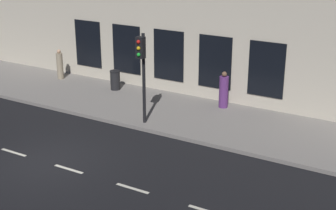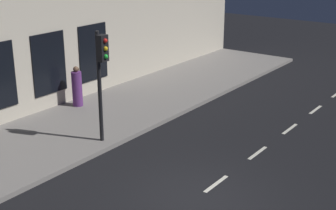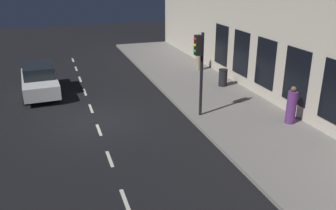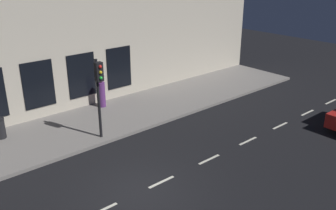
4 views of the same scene
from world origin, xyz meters
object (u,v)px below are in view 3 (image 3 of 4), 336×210
Objects in this scene: parked_car_1 at (39,80)px; pedestrian_0 at (291,106)px; traffic_light at (199,59)px; pedestrian_1 at (199,59)px; trash_bin at (223,78)px.

pedestrian_0 reaches higher than parked_car_1.
traffic_light is 7.96m from pedestrian_1.
pedestrian_0 is at bearing 139.12° from parked_car_1.
parked_car_1 is 9.97m from trash_bin.
parked_car_1 is (-6.69, 5.80, -1.95)m from traffic_light.
traffic_light is 9.06m from parked_car_1.
traffic_light is at bearing -130.34° from trash_bin.
pedestrian_1 reaches higher than trash_bin.
pedestrian_1 is (9.74, 1.31, 0.09)m from parked_car_1.
pedestrian_1 is (3.05, 7.11, -1.86)m from traffic_light.
pedestrian_0 is 1.71× the size of trash_bin.
pedestrian_0 is at bearing -31.07° from traffic_light.
pedestrian_0 is (10.08, -7.84, 0.10)m from parked_car_1.
pedestrian_1 is at bearing 89.67° from trash_bin.
pedestrian_1 is 1.65× the size of trash_bin.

